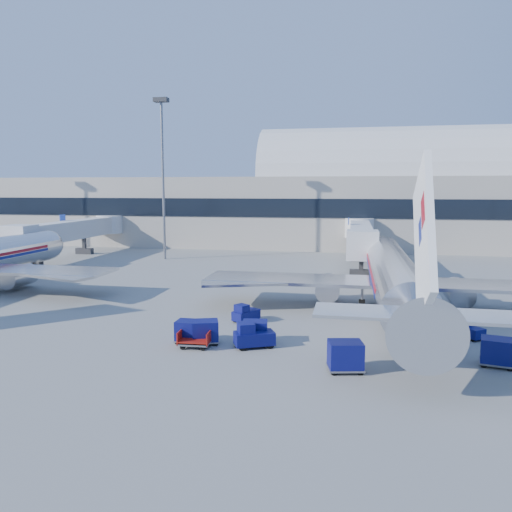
% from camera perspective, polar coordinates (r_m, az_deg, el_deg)
% --- Properties ---
extents(ground, '(260.00, 260.00, 0.00)m').
position_cam_1_polar(ground, '(39.48, 1.18, -7.17)').
color(ground, gray).
rests_on(ground, ground).
extents(terminal, '(170.00, 28.15, 21.00)m').
position_cam_1_polar(terminal, '(95.72, -1.20, 6.18)').
color(terminal, '#B2AA9E').
rests_on(terminal, ground).
extents(airliner_main, '(32.00, 37.26, 12.07)m').
position_cam_1_polar(airliner_main, '(42.88, 15.54, -2.26)').
color(airliner_main, silver).
rests_on(airliner_main, ground).
extents(jetbridge_near, '(4.40, 27.50, 6.25)m').
position_cam_1_polar(jetbridge_near, '(68.71, 11.84, 2.39)').
color(jetbridge_near, silver).
rests_on(jetbridge_near, ground).
extents(jetbridge_mid, '(4.40, 27.50, 6.25)m').
position_cam_1_polar(jetbridge_mid, '(79.90, -19.90, 2.82)').
color(jetbridge_mid, silver).
rests_on(jetbridge_mid, ground).
extents(mast_west, '(2.00, 1.20, 22.60)m').
position_cam_1_polar(mast_west, '(72.72, -10.64, 11.28)').
color(mast_west, slate).
rests_on(mast_west, ground).
extents(barrier_near, '(3.00, 0.55, 0.90)m').
position_cam_1_polar(barrier_near, '(42.40, 26.59, -6.34)').
color(barrier_near, '#9E9E96').
rests_on(barrier_near, ground).
extents(tug_lead, '(2.83, 2.22, 1.65)m').
position_cam_1_polar(tug_lead, '(32.45, -0.38, -9.12)').
color(tug_lead, '#0B0D53').
rests_on(tug_lead, ground).
extents(tug_right, '(2.02, 2.23, 1.32)m').
position_cam_1_polar(tug_right, '(37.45, 23.06, -7.69)').
color(tug_right, '#0B0D53').
rests_on(tug_right, ground).
extents(tug_left, '(2.05, 2.38, 1.39)m').
position_cam_1_polar(tug_left, '(38.51, -1.25, -6.58)').
color(tug_left, '#0B0D53').
rests_on(tug_left, ground).
extents(cart_train_a, '(1.87, 1.53, 1.49)m').
position_cam_1_polar(cart_train_a, '(33.32, -0.10, -8.59)').
color(cart_train_a, '#0B0D53').
rests_on(cart_train_a, ground).
extents(cart_train_b, '(2.10, 1.84, 1.56)m').
position_cam_1_polar(cart_train_b, '(33.32, -5.81, -8.57)').
color(cart_train_b, '#0B0D53').
rests_on(cart_train_b, ground).
extents(cart_train_c, '(1.73, 1.33, 1.51)m').
position_cam_1_polar(cart_train_c, '(33.62, -7.66, -8.49)').
color(cart_train_c, '#0B0D53').
rests_on(cart_train_c, ground).
extents(cart_solo_near, '(2.22, 1.86, 1.72)m').
position_cam_1_polar(cart_solo_near, '(28.77, 10.19, -11.14)').
color(cart_solo_near, '#0B0D53').
rests_on(cart_solo_near, ground).
extents(cart_solo_far, '(2.12, 1.78, 1.64)m').
position_cam_1_polar(cart_solo_far, '(32.27, 25.87, -9.80)').
color(cart_solo_far, '#0B0D53').
rests_on(cart_solo_far, ground).
extents(cart_open_red, '(2.08, 1.51, 0.54)m').
position_cam_1_polar(cart_open_red, '(32.74, -6.98, -9.70)').
color(cart_open_red, slate).
rests_on(cart_open_red, ground).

